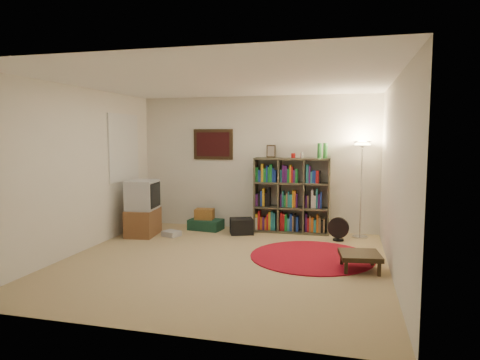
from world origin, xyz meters
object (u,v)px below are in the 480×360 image
Objects in this scene: floor_fan at (338,229)px; tv_stand at (143,209)px; side_table at (360,256)px; floor_lamp at (362,158)px; suitcase at (206,224)px; bookshelf at (291,196)px.

floor_fan is 0.41× the size of tv_stand.
tv_stand is at bearing 163.04° from side_table.
floor_lamp is 3.09m from suitcase.
suitcase is (-1.57, -0.21, -0.56)m from bookshelf.
floor_fan is at bearing -136.98° from floor_lamp.
floor_fan is (-0.36, -0.34, -1.19)m from floor_lamp.
floor_lamp is at bearing 5.26° from tv_stand.
suitcase is 1.10× the size of side_table.
bookshelf reaches higher than floor_fan.
floor_lamp is at bearing 88.66° from side_table.
tv_stand is at bearing -161.35° from bookshelf.
floor_fan is 0.62× the size of suitcase.
floor_lamp reaches higher than suitcase.
floor_lamp is at bearing -7.85° from bookshelf.
side_table is at bearing -61.03° from bookshelf.
floor_lamp is 1.70× the size of tv_stand.
side_table reaches higher than suitcase.
suitcase is (-2.45, 0.27, -0.10)m from floor_fan.
bookshelf is 1.10m from floor_fan.
floor_fan reaches higher than side_table.
tv_stand reaches higher than side_table.
bookshelf is at bearing 13.61° from tv_stand.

